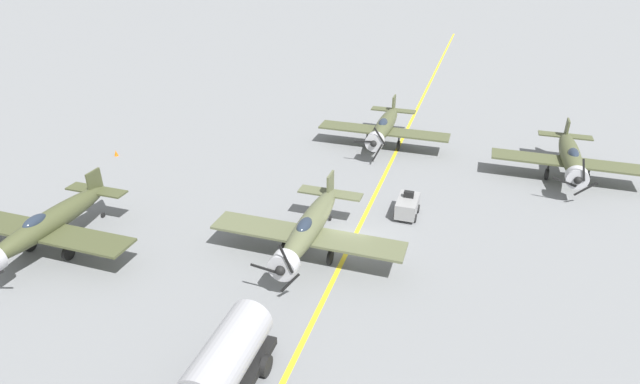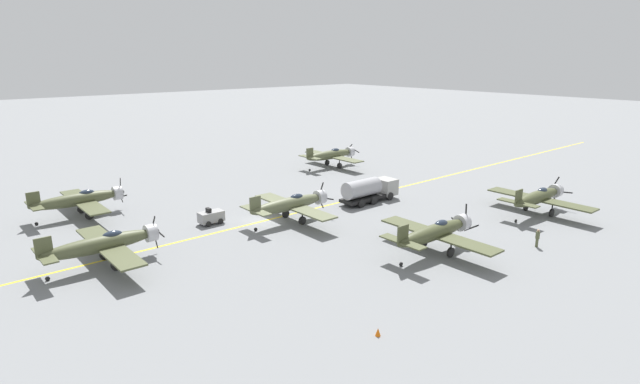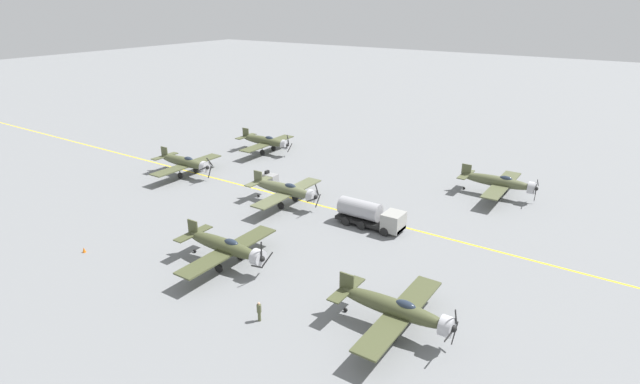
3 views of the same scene
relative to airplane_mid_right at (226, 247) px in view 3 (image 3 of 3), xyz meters
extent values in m
plane|color=slate|center=(-17.64, -6.83, -2.01)|extent=(400.00, 400.00, 0.00)
cube|color=yellow|center=(-17.64, -6.83, -2.01)|extent=(0.30, 160.00, 0.01)
ellipsoid|color=#464B2C|center=(0.00, -0.41, 0.04)|extent=(1.50, 9.50, 1.42)
cylinder|color=#B7B7BC|center=(0.00, 4.04, 0.04)|extent=(1.58, 0.90, 1.58)
ellipsoid|color=#232D3D|center=(0.00, 0.73, 0.60)|extent=(0.80, 1.70, 0.76)
cube|color=#464B2C|center=(0.00, 0.35, -0.30)|extent=(12.00, 2.10, 0.16)
cube|color=#464B2C|center=(0.00, -4.50, 0.19)|extent=(4.40, 1.10, 0.12)
cube|color=#464B2C|center=(0.00, -4.50, 0.84)|extent=(0.14, 1.30, 1.60)
sphere|color=black|center=(0.00, 4.54, 0.04)|extent=(0.56, 0.56, 0.56)
cube|color=black|center=(-0.77, 4.54, -0.37)|extent=(1.61, 0.06, 0.94)
cube|color=black|center=(0.74, 4.54, -0.43)|extent=(1.56, 0.06, 1.05)
cube|color=black|center=(0.03, 4.54, 0.91)|extent=(0.20, 0.06, 1.75)
cylinder|color=black|center=(-1.50, 0.35, -0.93)|extent=(0.14, 0.14, 1.26)
cylinder|color=black|center=(-1.50, 0.35, -1.56)|extent=(0.22, 0.90, 0.90)
cylinder|color=black|center=(1.50, 0.35, -0.93)|extent=(0.14, 0.14, 1.26)
cylinder|color=black|center=(1.50, 0.35, -1.56)|extent=(0.22, 0.90, 0.90)
cylinder|color=black|center=(0.00, -4.56, -1.83)|extent=(0.12, 0.36, 0.36)
ellipsoid|color=#525738|center=(-33.37, 16.55, 0.04)|extent=(1.50, 9.50, 1.42)
cylinder|color=#B7B7BC|center=(-33.37, 21.00, 0.04)|extent=(1.58, 0.90, 1.58)
ellipsoid|color=#232D3D|center=(-33.37, 17.69, 0.60)|extent=(0.80, 1.70, 0.76)
cube|color=#525738|center=(-33.37, 17.31, -0.30)|extent=(12.00, 2.10, 0.16)
cube|color=#525738|center=(-33.37, 12.46, 0.19)|extent=(4.40, 1.10, 0.12)
cube|color=#525738|center=(-33.37, 12.46, 0.84)|extent=(0.14, 1.30, 1.60)
sphere|color=black|center=(-33.37, 21.50, 0.04)|extent=(0.56, 0.56, 0.56)
cube|color=black|center=(-32.53, 21.50, 0.30)|extent=(1.71, 0.06, 0.66)
cube|color=black|center=(-34.01, 21.50, 0.63)|extent=(1.39, 0.06, 1.28)
cube|color=black|center=(-33.55, 21.50, -0.82)|extent=(0.51, 0.06, 1.74)
cylinder|color=black|center=(-34.87, 17.31, -0.93)|extent=(0.14, 0.14, 1.26)
cylinder|color=black|center=(-34.87, 17.31, -1.56)|extent=(0.22, 0.90, 0.90)
cylinder|color=black|center=(-31.87, 17.31, -0.93)|extent=(0.14, 0.14, 1.26)
cylinder|color=black|center=(-31.87, 17.31, -1.56)|extent=(0.22, 0.90, 0.90)
cylinder|color=black|center=(-33.37, 12.40, -1.83)|extent=(0.12, 0.36, 0.36)
ellipsoid|color=#4C5132|center=(-31.88, -21.80, 0.04)|extent=(1.50, 9.50, 1.42)
cylinder|color=#B7B7BC|center=(-31.88, -17.35, 0.04)|extent=(1.57, 0.90, 1.58)
ellipsoid|color=#232D3D|center=(-31.88, -20.66, 0.60)|extent=(0.80, 1.70, 0.76)
cube|color=#4C5132|center=(-31.88, -21.04, -0.30)|extent=(12.00, 2.10, 0.16)
cube|color=#4C5132|center=(-31.88, -25.89, 0.19)|extent=(4.40, 1.10, 0.12)
cube|color=#4C5132|center=(-31.88, -25.89, 0.84)|extent=(0.14, 1.30, 1.60)
sphere|color=black|center=(-31.88, -16.85, 0.04)|extent=(0.56, 0.56, 0.56)
cube|color=black|center=(-32.52, -16.85, -0.56)|extent=(1.37, 0.06, 1.30)
cube|color=black|center=(-31.04, -16.85, -0.21)|extent=(1.72, 0.06, 0.64)
cube|color=black|center=(-32.08, -16.85, 0.89)|extent=(0.54, 0.06, 1.74)
cylinder|color=black|center=(-33.38, -21.04, -0.93)|extent=(0.14, 0.14, 1.26)
cylinder|color=black|center=(-33.38, -21.04, -1.56)|extent=(0.22, 0.90, 0.90)
cylinder|color=black|center=(-30.38, -21.04, -0.93)|extent=(0.14, 0.14, 1.26)
cylinder|color=black|center=(-30.38, -21.04, -1.56)|extent=(0.22, 0.90, 0.90)
cylinder|color=black|center=(-31.88, -25.95, -1.83)|extent=(0.12, 0.36, 0.36)
ellipsoid|color=#474C2D|center=(0.28, 17.89, 0.04)|extent=(1.50, 9.50, 1.42)
cylinder|color=#B7B7BC|center=(0.28, 22.34, 0.04)|extent=(1.58, 0.90, 1.58)
ellipsoid|color=#232D3D|center=(0.28, 19.03, 0.60)|extent=(0.80, 1.70, 0.76)
cube|color=#474C2D|center=(0.28, 18.65, -0.30)|extent=(12.00, 2.10, 0.16)
cube|color=#474C2D|center=(0.28, 13.80, 0.19)|extent=(4.40, 1.10, 0.12)
cube|color=#474C2D|center=(0.28, 13.80, 0.84)|extent=(0.14, 1.30, 1.60)
sphere|color=black|center=(0.28, 22.84, 0.04)|extent=(0.56, 0.56, 0.56)
cube|color=black|center=(-0.07, 22.84, 0.84)|extent=(0.84, 0.06, 1.66)
cube|color=black|center=(-0.23, 22.84, -0.67)|extent=(1.14, 0.06, 1.50)
cube|color=black|center=(1.15, 22.84, -0.05)|extent=(1.76, 0.06, 0.32)
cylinder|color=black|center=(-1.22, 18.65, -0.93)|extent=(0.14, 0.14, 1.26)
cylinder|color=black|center=(-1.22, 18.65, -1.56)|extent=(0.22, 0.90, 0.90)
cylinder|color=black|center=(1.78, 18.65, -0.93)|extent=(0.14, 0.14, 1.26)
cylinder|color=black|center=(1.78, 18.65, -1.56)|extent=(0.22, 0.90, 0.90)
cylinder|color=black|center=(0.28, 13.74, -1.83)|extent=(0.12, 0.36, 0.36)
ellipsoid|color=#4D5233|center=(-16.24, -24.15, 0.04)|extent=(1.50, 9.50, 1.42)
cylinder|color=#B7B7BC|center=(-16.24, -19.70, 0.04)|extent=(1.58, 0.90, 1.58)
ellipsoid|color=#232D3D|center=(-16.24, -23.01, 0.60)|extent=(0.80, 1.70, 0.76)
cube|color=#4D5233|center=(-16.24, -23.39, -0.30)|extent=(12.00, 2.10, 0.16)
cube|color=#4D5233|center=(-16.24, -28.24, 0.19)|extent=(4.40, 1.10, 0.12)
cube|color=#4D5233|center=(-16.24, -28.24, 0.84)|extent=(0.14, 1.30, 1.60)
sphere|color=black|center=(-16.24, -19.20, 0.04)|extent=(0.56, 0.56, 0.56)
cube|color=black|center=(-16.74, -19.20, 0.75)|extent=(1.12, 0.06, 1.51)
cube|color=black|center=(-16.60, -19.20, -0.76)|extent=(0.86, 0.06, 1.65)
cube|color=black|center=(-15.37, -19.20, 0.12)|extent=(1.76, 0.06, 0.30)
cylinder|color=black|center=(-17.74, -23.39, -0.93)|extent=(0.14, 0.14, 1.26)
cylinder|color=black|center=(-17.74, -23.39, -1.56)|extent=(0.22, 0.90, 0.90)
cylinder|color=black|center=(-14.74, -23.39, -0.93)|extent=(0.14, 0.14, 1.26)
cylinder|color=black|center=(-14.74, -23.39, -1.56)|extent=(0.22, 0.90, 0.90)
cylinder|color=black|center=(-16.24, -28.30, -1.83)|extent=(0.12, 0.36, 0.36)
ellipsoid|color=#5B6041|center=(-15.48, -5.02, 0.04)|extent=(1.50, 9.50, 1.42)
cylinder|color=#B7B7BC|center=(-15.48, -0.57, 0.04)|extent=(1.58, 0.90, 1.58)
ellipsoid|color=#232D3D|center=(-15.48, -3.88, 0.60)|extent=(0.80, 1.70, 0.76)
cube|color=#5B6041|center=(-15.48, -4.26, -0.30)|extent=(12.00, 2.10, 0.16)
cube|color=#5B6041|center=(-15.48, -9.11, 0.19)|extent=(4.40, 1.10, 0.12)
cube|color=#5B6041|center=(-15.48, -9.11, 0.84)|extent=(0.14, 1.30, 1.60)
sphere|color=black|center=(-15.48, -0.07, 0.04)|extent=(0.56, 0.56, 0.56)
cube|color=black|center=(-14.61, -0.07, -0.07)|extent=(1.75, 0.06, 0.35)
cube|color=black|center=(-15.82, -0.07, 0.84)|extent=(0.81, 0.06, 1.67)
cube|color=black|center=(-16.01, -0.07, -0.66)|extent=(1.17, 0.06, 1.48)
cylinder|color=black|center=(-16.98, -4.26, -0.93)|extent=(0.14, 0.14, 1.26)
cylinder|color=black|center=(-16.98, -4.26, -1.56)|extent=(0.22, 0.90, 0.90)
cylinder|color=black|center=(-13.98, -4.26, -0.93)|extent=(0.14, 0.14, 1.26)
cylinder|color=black|center=(-13.98, -4.26, -1.56)|extent=(0.22, 0.90, 0.90)
cylinder|color=black|center=(-15.48, -9.17, -1.83)|extent=(0.12, 0.36, 0.36)
cube|color=black|center=(-15.54, 7.39, -1.39)|extent=(2.25, 8.00, 0.40)
cube|color=#999993|center=(-15.54, 10.35, -0.59)|extent=(2.50, 2.08, 2.00)
cylinder|color=#9E9EA3|center=(-15.54, 6.07, -0.09)|extent=(2.10, 4.96, 2.10)
cylinder|color=black|center=(-16.73, 9.87, -1.51)|extent=(0.30, 1.00, 1.00)
cylinder|color=black|center=(-14.35, 9.87, -1.51)|extent=(0.30, 1.00, 1.00)
cylinder|color=black|center=(-16.73, 6.99, -1.51)|extent=(0.30, 1.00, 1.00)
cylinder|color=black|center=(-14.35, 6.99, -1.51)|extent=(0.30, 1.00, 1.00)
cylinder|color=black|center=(-16.73, 4.91, -1.51)|extent=(0.30, 1.00, 1.00)
cylinder|color=black|center=(-14.35, 4.91, -1.51)|extent=(0.30, 1.00, 1.00)
cube|color=gray|center=(-20.47, -11.52, -1.21)|extent=(1.40, 2.60, 1.10)
cube|color=black|center=(-20.47, -11.78, -0.44)|extent=(0.70, 0.36, 0.44)
cylinder|color=black|center=(-21.16, -10.80, -1.71)|extent=(0.20, 0.60, 0.60)
cylinder|color=black|center=(-19.79, -10.80, -1.71)|extent=(0.20, 0.60, 0.60)
cylinder|color=black|center=(-21.16, -12.23, -1.71)|extent=(0.20, 0.60, 0.60)
cylinder|color=black|center=(-19.79, -12.23, -1.71)|extent=(0.20, 0.60, 0.60)
cylinder|color=#515638|center=(5.24, 8.58, -1.60)|extent=(0.26, 0.26, 0.83)
cylinder|color=#515638|center=(5.24, 8.58, -0.84)|extent=(0.38, 0.38, 0.69)
sphere|color=tan|center=(5.24, 8.58, -0.38)|extent=(0.22, 0.22, 0.22)
cone|color=orange|center=(6.33, -14.08, -1.74)|extent=(0.36, 0.36, 0.55)
camera|label=1|loc=(-24.18, 19.76, 15.94)|focal=28.00mm
camera|label=2|loc=(25.63, -35.19, 15.25)|focal=28.00mm
camera|label=3|loc=(30.74, 31.61, 22.38)|focal=28.00mm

